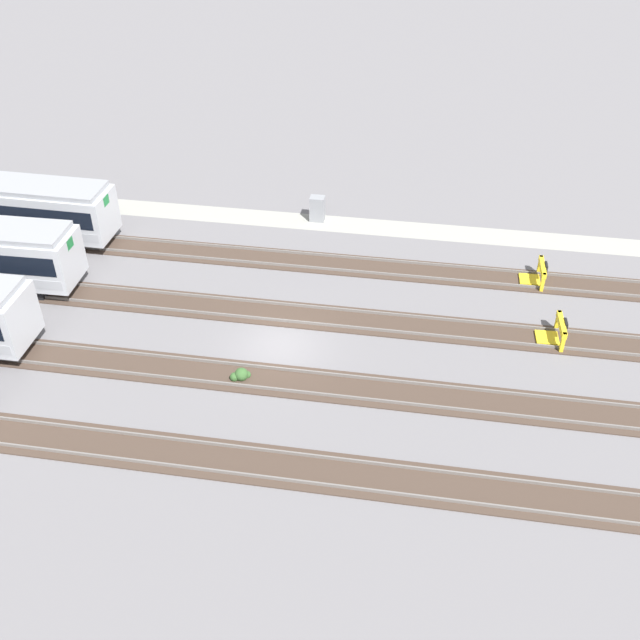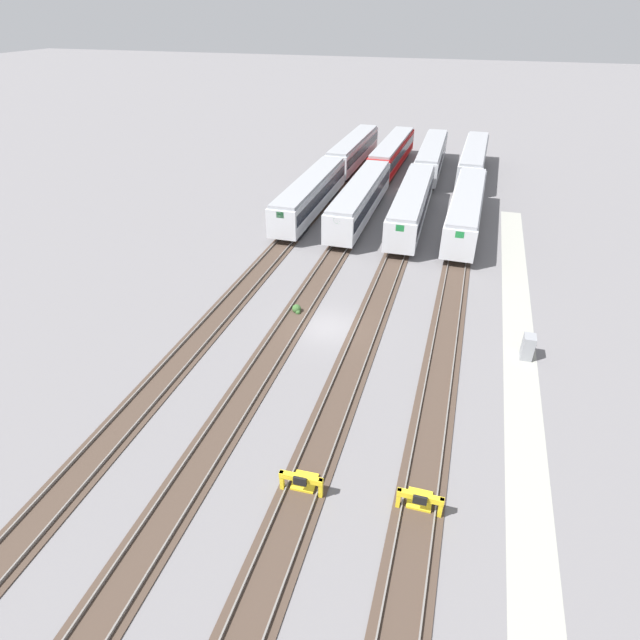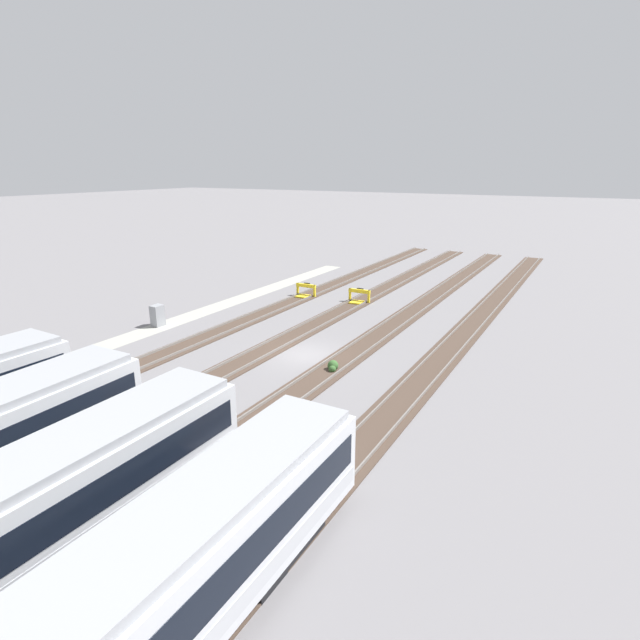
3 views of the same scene
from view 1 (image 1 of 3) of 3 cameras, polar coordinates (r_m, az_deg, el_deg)
ground_plane at (r=36.78m, az=-3.02°, el=-1.96°), size 400.00×400.00×0.00m
service_walkway at (r=46.97m, az=0.08°, el=7.42°), size 54.00×2.00×0.01m
rail_track_nearest at (r=42.99m, az=-0.92°, el=4.47°), size 90.00×2.23×0.21m
rail_track_near_inner at (r=38.77m, az=-2.25°, el=0.45°), size 90.00×2.24×0.21m
rail_track_middle at (r=34.81m, az=-3.89°, el=-4.53°), size 90.00×2.24×0.21m
rail_track_far_inner at (r=31.22m, az=-5.96°, el=-10.70°), size 90.00×2.23×0.21m
bumper_stop_nearest_track at (r=42.68m, az=16.16°, el=3.37°), size 1.35×2.00×1.22m
bumper_stop_near_inner_track at (r=38.52m, az=17.46°, el=-0.89°), size 1.38×2.01×1.22m
electrical_cabinet at (r=46.90m, az=-0.21°, el=8.48°), size 0.90×0.73×1.60m
weed_clump at (r=34.85m, az=-6.07°, el=-4.19°), size 0.92×0.70×0.64m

